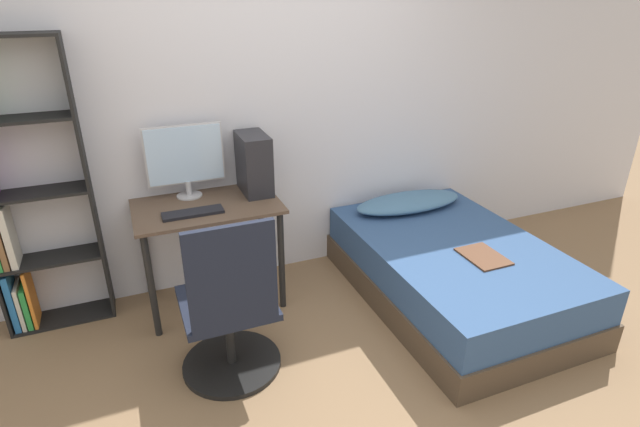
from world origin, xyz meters
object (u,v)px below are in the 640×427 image
(office_chair, at_px, (230,319))
(monitor, at_px, (185,158))
(keyboard, at_px, (193,213))
(bed, at_px, (453,271))
(pc_tower, at_px, (254,164))
(bookshelf, at_px, (14,201))

(office_chair, height_order, monitor, monitor)
(monitor, bearing_deg, keyboard, -94.89)
(office_chair, bearing_deg, bed, 6.27)
(keyboard, height_order, pc_tower, pc_tower)
(office_chair, xyz_separation_m, keyboard, (-0.06, 0.67, 0.38))
(office_chair, height_order, bed, office_chair)
(office_chair, relative_size, pc_tower, 2.51)
(keyboard, distance_m, pc_tower, 0.56)
(bookshelf, xyz_separation_m, bed, (2.71, -0.78, -0.67))
(bed, xyz_separation_m, keyboard, (-1.70, 0.49, 0.54))
(bookshelf, xyz_separation_m, office_chair, (1.07, -0.96, -0.50))
(bookshelf, bearing_deg, keyboard, -16.45)
(bookshelf, bearing_deg, bed, -16.12)
(office_chair, bearing_deg, bookshelf, 137.91)
(bed, xyz_separation_m, monitor, (-1.68, 0.80, 0.81))
(monitor, relative_size, pc_tower, 1.25)
(bookshelf, height_order, pc_tower, bookshelf)
(bookshelf, bearing_deg, pc_tower, -2.68)
(bed, height_order, keyboard, keyboard)
(bed, bearing_deg, keyboard, 164.07)
(bed, height_order, monitor, monitor)
(bookshelf, xyz_separation_m, pc_tower, (1.48, -0.07, 0.07))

